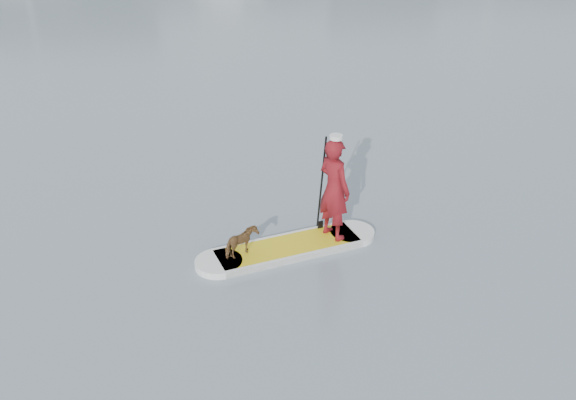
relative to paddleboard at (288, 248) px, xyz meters
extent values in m
plane|color=slate|center=(-2.72, -2.02, -0.06)|extent=(140.00, 140.00, 0.00)
cube|color=gold|center=(0.00, 0.00, 0.00)|extent=(2.62, 1.44, 0.12)
cylinder|color=silver|center=(-1.20, -0.33, 0.00)|extent=(0.80, 0.80, 0.12)
cylinder|color=silver|center=(1.20, 0.33, 0.00)|extent=(0.80, 0.80, 0.12)
cube|color=silver|center=(-0.10, 0.36, 0.00)|extent=(2.42, 0.73, 0.12)
cube|color=silver|center=(0.10, -0.36, 0.00)|extent=(2.42, 0.73, 0.12)
imported|color=maroon|center=(0.82, 0.23, 0.98)|extent=(0.73, 0.80, 1.84)
cylinder|color=silver|center=(0.82, 0.23, 1.93)|extent=(0.22, 0.22, 0.07)
imported|color=#55301D|center=(-0.81, -0.22, 0.31)|extent=(0.64, 0.58, 0.50)
cylinder|color=black|center=(0.65, 0.51, 0.94)|extent=(0.11, 0.30, 1.89)
cube|color=black|center=(0.65, 0.51, 0.04)|extent=(0.10, 0.05, 0.32)
camera|label=1|loc=(-1.17, -9.34, 5.91)|focal=40.00mm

